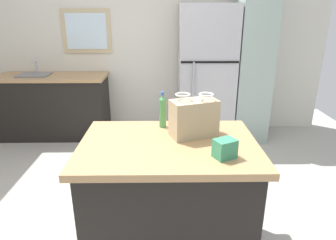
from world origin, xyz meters
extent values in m
plane|color=#ADA89E|center=(0.00, 0.00, 0.00)|extent=(6.22, 6.22, 0.00)
cube|color=silver|center=(0.00, 2.28, 1.39)|extent=(5.18, 0.10, 2.78)
cube|color=#CCB78C|center=(-0.82, 2.23, 1.44)|extent=(0.68, 0.04, 0.60)
cube|color=white|center=(-0.82, 2.21, 1.44)|extent=(0.56, 0.02, 0.48)
cube|color=black|center=(0.29, -0.33, 0.42)|extent=(1.10, 0.75, 0.84)
cube|color=tan|center=(0.29, -0.33, 0.86)|extent=(1.18, 0.83, 0.05)
cube|color=#B7B7BC|center=(0.83, 1.88, 0.90)|extent=(0.73, 0.64, 1.80)
cube|color=black|center=(0.83, 1.56, 1.12)|extent=(0.72, 0.01, 0.02)
cylinder|color=#B7B7BC|center=(0.63, 1.53, 0.72)|extent=(0.02, 0.02, 0.81)
cube|color=#9EB2A8|center=(1.44, 1.88, 1.00)|extent=(0.45, 0.61, 2.00)
cube|color=black|center=(-1.29, 1.92, 0.42)|extent=(1.47, 0.55, 0.84)
cube|color=tan|center=(-1.29, 1.92, 0.86)|extent=(1.51, 0.59, 0.04)
cube|color=slate|center=(-1.51, 1.92, 0.83)|extent=(0.40, 0.32, 0.14)
cylinder|color=#B7B7BC|center=(-1.51, 2.06, 0.97)|extent=(0.03, 0.03, 0.18)
cylinder|color=#B7B7BC|center=(-1.51, 1.99, 1.06)|extent=(0.02, 0.14, 0.02)
cube|color=tan|center=(0.47, -0.21, 1.01)|extent=(0.35, 0.26, 0.26)
torus|color=white|center=(0.39, -0.21, 1.18)|extent=(0.13, 0.13, 0.01)
torus|color=white|center=(0.54, -0.21, 1.18)|extent=(0.13, 0.13, 0.01)
cube|color=#388E66|center=(0.62, -0.55, 0.94)|extent=(0.15, 0.14, 0.11)
cylinder|color=#4C9956|center=(0.25, -0.04, 0.99)|extent=(0.05, 0.05, 0.22)
cone|color=#4C9956|center=(0.25, -0.04, 1.12)|extent=(0.05, 0.05, 0.03)
cylinder|color=blue|center=(0.25, -0.04, 1.14)|extent=(0.02, 0.02, 0.02)
camera|label=1|loc=(0.26, -2.13, 1.70)|focal=31.88mm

